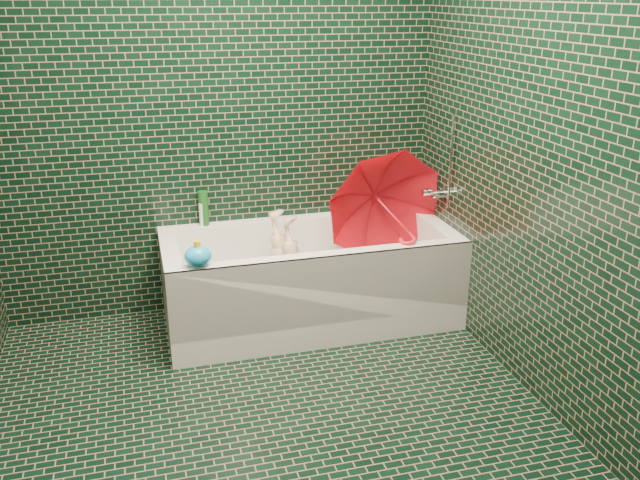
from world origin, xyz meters
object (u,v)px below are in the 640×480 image
object	(u,v)px
bathtub	(311,288)
child	(292,277)
rubber_duck	(378,205)
bath_toy	(198,256)
umbrella	(393,216)

from	to	relation	value
bathtub	child	distance (m)	0.16
rubber_duck	bath_toy	bearing A→B (deg)	-168.82
umbrella	bath_toy	distance (m)	1.22
bath_toy	bathtub	bearing A→B (deg)	23.77
umbrella	bath_toy	world-z (taller)	umbrella
bathtub	rubber_duck	world-z (taller)	rubber_duck
bathtub	umbrella	bearing A→B (deg)	-1.01
bath_toy	rubber_duck	bearing A→B (deg)	27.15
child	bathtub	bearing A→B (deg)	87.59
child	rubber_duck	bearing A→B (deg)	102.90
rubber_duck	bath_toy	xyz separation A→B (m)	(-1.21, -0.63, 0.02)
umbrella	bath_toy	xyz separation A→B (m)	(-1.18, -0.30, -0.01)
bathtub	rubber_duck	distance (m)	0.73
bathtub	umbrella	size ratio (longest dim) A/B	2.38
umbrella	rubber_duck	bearing A→B (deg)	82.85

